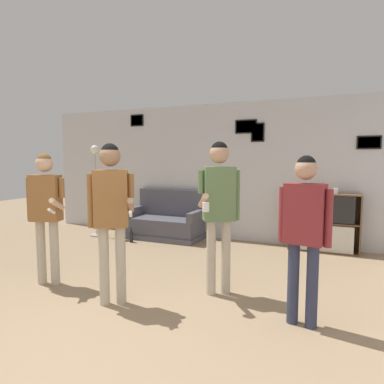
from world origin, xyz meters
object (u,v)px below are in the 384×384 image
Objects in this scene: bookshelf at (324,222)px; person_player_foreground_left at (46,205)px; floor_lamp at (96,181)px; person_player_foreground_center at (111,206)px; person_spectator_near_bookshelf at (304,223)px; drinking_cup at (335,191)px; couch at (166,223)px; person_watcher_holding_cup at (219,200)px; bottle_on_floor at (131,236)px.

bookshelf is 4.47m from person_player_foreground_left.
person_player_foreground_center is (2.39, -2.67, -0.06)m from floor_lamp.
person_player_foreground_center is 1.08× the size of person_spectator_near_bookshelf.
person_spectator_near_bookshelf is 2.97m from drinking_cup.
couch is 3.02m from bookshelf.
person_watcher_holding_cup reaches higher than bottle_on_floor.
bookshelf is 0.71× the size of person_spectator_near_bookshelf.
person_watcher_holding_cup is 1.08m from person_spectator_near_bookshelf.
person_player_foreground_center is at bearing -48.15° from floor_lamp.
couch is at bearing 129.72° from person_watcher_holding_cup.
person_watcher_holding_cup is 3.12m from bottle_on_floor.
floor_lamp reaches higher than person_player_foreground_center.
bookshelf is at bearing 44.45° from person_player_foreground_left.
drinking_cup is at bearing 12.72° from bottle_on_floor.
bookshelf is at bearing 7.99° from floor_lamp.
bookshelf is 12.09× the size of drinking_cup.
floor_lamp is (-1.41, -0.43, 0.85)m from couch.
drinking_cup is at bearing 85.67° from person_spectator_near_bookshelf.
bottle_on_floor is at bearing 143.96° from person_watcher_holding_cup.
person_spectator_near_bookshelf is at bearing -32.39° from bottle_on_floor.
person_player_foreground_left is at bearing -165.13° from person_watcher_holding_cup.
floor_lamp reaches higher than bottle_on_floor.
person_watcher_holding_cup is (3.37, -1.93, -0.03)m from floor_lamp.
person_spectator_near_bookshelf is (0.99, -0.41, -0.13)m from person_watcher_holding_cup.
person_player_foreground_center is at bearing -142.84° from person_watcher_holding_cup.
bookshelf is (3.01, 0.19, 0.20)m from couch.
person_spectator_near_bookshelf reaches higher than bookshelf.
couch is at bearing 17.05° from floor_lamp.
drinking_cup is at bearing 3.41° from couch.
person_player_foreground_left is at bearing -177.17° from person_spectator_near_bookshelf.
bottle_on_floor is (-3.44, -0.81, -0.39)m from bookshelf.
person_spectator_near_bookshelf is 4.10m from bottle_on_floor.
person_player_foreground_left is 1.02× the size of person_spectator_near_bookshelf.
drinking_cup is (0.17, 0.00, 0.56)m from bookshelf.
person_spectator_near_bookshelf is at bearing 9.57° from person_player_foreground_center.
couch is 0.78m from bottle_on_floor.
person_player_foreground_left reaches higher than drinking_cup.
bottle_on_floor is (0.98, -0.19, -1.05)m from floor_lamp.
person_player_foreground_center is at bearing -170.43° from person_spectator_near_bookshelf.
bookshelf is at bearing 3.58° from couch.
couch is at bearing -176.59° from drinking_cup.
bookshelf is at bearing 67.57° from person_watcher_holding_cup.
drinking_cup is (3.34, 3.11, 0.03)m from person_player_foreground_left.
floor_lamp is 19.53× the size of drinking_cup.
drinking_cup is at bearing 0.27° from bookshelf.
person_watcher_holding_cup is at bearing -29.78° from floor_lamp.
person_spectator_near_bookshelf reaches higher than bottle_on_floor.
drinking_cup is (3.18, 0.19, 0.75)m from couch.
bottle_on_floor is at bearing -124.28° from couch.
floor_lamp reaches higher than person_watcher_holding_cup.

